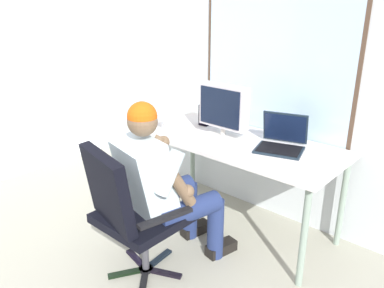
# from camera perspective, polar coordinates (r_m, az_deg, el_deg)

# --- Properties ---
(wall_rear) EXTENTS (4.70, 0.08, 2.57)m
(wall_rear) POSITION_cam_1_polar(r_m,az_deg,el_deg) (3.27, 11.26, 11.27)
(wall_rear) COLOR silver
(wall_rear) RESTS_ON ground
(desk) EXTENTS (1.62, 0.74, 0.76)m
(desk) POSITION_cam_1_polar(r_m,az_deg,el_deg) (3.06, 6.71, -0.73)
(desk) COLOR gray
(desk) RESTS_ON ground
(office_chair) EXTENTS (0.68, 0.61, 0.94)m
(office_chair) POSITION_cam_1_polar(r_m,az_deg,el_deg) (2.55, -9.36, -9.14)
(office_chair) COLOR black
(office_chair) RESTS_ON ground
(person_seated) EXTENTS (0.61, 0.87, 1.21)m
(person_seated) POSITION_cam_1_polar(r_m,az_deg,el_deg) (2.63, -4.18, -5.72)
(person_seated) COLOR navy
(person_seated) RESTS_ON ground
(crt_monitor) EXTENTS (0.41, 0.23, 0.42)m
(crt_monitor) POSITION_cam_1_polar(r_m,az_deg,el_deg) (3.04, 4.64, 5.19)
(crt_monitor) COLOR beige
(crt_monitor) RESTS_ON desk
(laptop) EXTENTS (0.41, 0.40, 0.25)m
(laptop) POSITION_cam_1_polar(r_m,az_deg,el_deg) (2.92, 13.02, 0.65)
(laptop) COLOR #17242E
(laptop) RESTS_ON desk
(wine_glass) EXTENTS (0.09, 0.09, 0.15)m
(wine_glass) POSITION_cam_1_polar(r_m,az_deg,el_deg) (3.25, -4.41, 3.93)
(wine_glass) COLOR silver
(wine_glass) RESTS_ON desk
(desk_speaker) EXTENTS (0.09, 0.10, 0.18)m
(desk_speaker) POSITION_cam_1_polar(r_m,az_deg,el_deg) (3.38, 1.94, 4.32)
(desk_speaker) COLOR black
(desk_speaker) RESTS_ON desk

